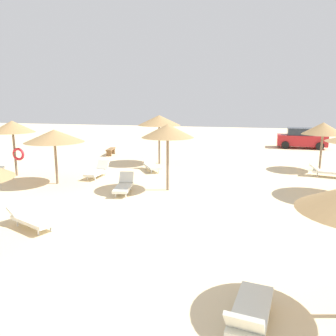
{
  "coord_description": "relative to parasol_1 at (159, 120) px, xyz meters",
  "views": [
    {
      "loc": [
        3.29,
        -10.57,
        4.09
      ],
      "look_at": [
        0.0,
        3.0,
        1.2
      ],
      "focal_mm": 35.42,
      "sensor_mm": 36.0,
      "label": 1
    }
  ],
  "objects": [
    {
      "name": "lounger_3",
      "position": [
        -1.19,
        -11.58,
        -2.49
      ],
      "size": [
        2.01,
        1.34,
        0.61
      ],
      "color": "silver",
      "rests_on": "ground"
    },
    {
      "name": "lounger_0",
      "position": [
        5.72,
        -14.9,
        -2.47
      ],
      "size": [
        0.92,
        1.92,
        0.8
      ],
      "color": "silver",
      "rests_on": "ground"
    },
    {
      "name": "parasol_1",
      "position": [
        0.0,
        0.0,
        0.0
      ],
      "size": [
        2.74,
        2.74,
        3.13
      ],
      "color": "#75604C",
      "rests_on": "ground"
    },
    {
      "name": "lounger_6",
      "position": [
        -2.22,
        -4.48,
        -2.47
      ],
      "size": [
        0.68,
        1.87,
        0.79
      ],
      "color": "silver",
      "rests_on": "ground"
    },
    {
      "name": "bench_0",
      "position": [
        -4.43,
        2.42,
        -2.45
      ],
      "size": [
        0.64,
        1.54,
        0.49
      ],
      "color": "brown",
      "rests_on": "ground"
    },
    {
      "name": "parasol_2",
      "position": [
        2.04,
        -6.1,
        -0.08
      ],
      "size": [
        2.36,
        2.36,
        3.03
      ],
      "color": "#75604C",
      "rests_on": "ground"
    },
    {
      "name": "parasol_6",
      "position": [
        -3.56,
        -6.23,
        -0.43
      ],
      "size": [
        2.84,
        2.84,
        2.68
      ],
      "color": "#75604C",
      "rests_on": "ground"
    },
    {
      "name": "lounger_1",
      "position": [
        0.12,
        -2.16,
        -2.47
      ],
      "size": [
        1.53,
        1.9,
        0.81
      ],
      "color": "silver",
      "rests_on": "ground"
    },
    {
      "name": "lounger_2",
      "position": [
        0.24,
        -6.99,
        -2.47
      ],
      "size": [
        0.96,
        1.93,
        0.8
      ],
      "color": "silver",
      "rests_on": "ground"
    },
    {
      "name": "parasol_4",
      "position": [
        9.72,
        0.25,
        -0.34
      ],
      "size": [
        2.38,
        2.38,
        2.81
      ],
      "color": "#75604C",
      "rests_on": "ground"
    },
    {
      "name": "parasol_7",
      "position": [
        -6.71,
        -5.17,
        -0.16
      ],
      "size": [
        2.32,
        2.32,
        2.99
      ],
      "color": "#75604C",
      "rests_on": "ground"
    },
    {
      "name": "lounger_4",
      "position": [
        9.76,
        -1.49,
        -2.48
      ],
      "size": [
        1.99,
        1.07,
        0.69
      ],
      "color": "silver",
      "rests_on": "ground"
    },
    {
      "name": "parked_car",
      "position": [
        9.97,
        9.74,
        -1.97
      ],
      "size": [
        4.07,
        2.13,
        1.72
      ],
      "color": "#B21E23",
      "rests_on": "ground"
    },
    {
      "name": "ground_plane",
      "position": [
        2.24,
        -9.86,
        -2.79
      ],
      "size": [
        80.0,
        80.0,
        0.0
      ],
      "primitive_type": "plane",
      "color": "beige"
    }
  ]
}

